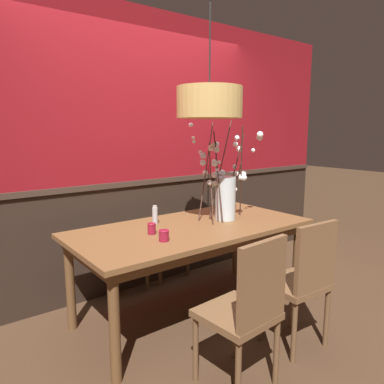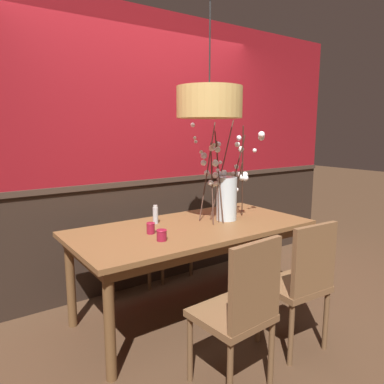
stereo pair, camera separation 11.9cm
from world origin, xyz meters
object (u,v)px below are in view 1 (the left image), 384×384
object	(u,v)px
chair_near_side_left	(247,307)
vase_with_blossoms	(225,192)
chair_near_side_right	(303,278)
pendant_lamp	(209,103)
chair_far_side_right	(159,227)
candle_holder_nearer_center	(152,229)
condiment_bottle	(155,215)
dining_table	(192,235)
candle_holder_nearer_edge	(164,235)
chair_far_side_left	(117,237)

from	to	relation	value
chair_near_side_left	vase_with_blossoms	xyz separation A→B (m)	(0.68, 0.93, 0.49)
chair_near_side_right	pendant_lamp	size ratio (longest dim) A/B	0.92
chair_far_side_right	pendant_lamp	world-z (taller)	pendant_lamp
candle_holder_nearer_center	condiment_bottle	world-z (taller)	condiment_bottle
chair_near_side_right	chair_far_side_right	world-z (taller)	chair_near_side_right
vase_with_blossoms	condiment_bottle	size ratio (longest dim) A/B	5.45
chair_far_side_right	dining_table	bearing A→B (deg)	-105.74
vase_with_blossoms	candle_holder_nearer_edge	xyz separation A→B (m)	(-0.78, -0.21, -0.20)
chair_far_side_left	condiment_bottle	world-z (taller)	condiment_bottle
candle_holder_nearer_center	pendant_lamp	world-z (taller)	pendant_lamp
dining_table	pendant_lamp	size ratio (longest dim) A/B	1.92
chair_far_side_left	chair_near_side_right	size ratio (longest dim) A/B	0.95
candle_holder_nearer_edge	candle_holder_nearer_center	bearing A→B (deg)	83.53
chair_near_side_left	vase_with_blossoms	distance (m)	1.25
condiment_bottle	pendant_lamp	bearing A→B (deg)	-47.60
chair_near_side_right	candle_holder_nearer_edge	distance (m)	1.03
dining_table	condiment_bottle	bearing A→B (deg)	130.94
vase_with_blossoms	chair_near_side_left	bearing A→B (deg)	-126.23
vase_with_blossoms	pendant_lamp	size ratio (longest dim) A/B	0.84
candle_holder_nearer_center	chair_far_side_left	bearing A→B (deg)	81.52
chair_near_side_right	vase_with_blossoms	world-z (taller)	vase_with_blossoms
chair_far_side_right	chair_near_side_left	bearing A→B (deg)	-107.08
chair_near_side_right	condiment_bottle	size ratio (longest dim) A/B	5.95
chair_far_side_left	chair_far_side_right	xyz separation A→B (m)	(0.52, 0.05, 0.00)
condiment_bottle	candle_holder_nearer_edge	bearing A→B (deg)	-114.48
vase_with_blossoms	candle_holder_nearer_center	distance (m)	0.79
chair_near_side_left	chair_far_side_left	bearing A→B (deg)	88.38
vase_with_blossoms	condiment_bottle	bearing A→B (deg)	157.84
chair_near_side_right	candle_holder_nearer_edge	xyz separation A→B (m)	(-0.72, 0.67, 0.29)
dining_table	chair_far_side_left	bearing A→B (deg)	106.45
candle_holder_nearer_edge	pendant_lamp	xyz separation A→B (m)	(0.51, 0.11, 0.95)
vase_with_blossoms	condiment_bottle	xyz separation A→B (m)	(-0.58, 0.24, -0.17)
dining_table	vase_with_blossoms	size ratio (longest dim) A/B	2.28
chair_near_side_right	candle_holder_nearer_center	xyz separation A→B (m)	(-0.70, 0.87, 0.29)
chair_near_side_left	vase_with_blossoms	size ratio (longest dim) A/B	1.11
candle_holder_nearer_center	dining_table	bearing A→B (deg)	-0.09
dining_table	chair_far_side_right	world-z (taller)	chair_far_side_right
chair_near_side_left	dining_table	bearing A→B (deg)	71.60
dining_table	candle_holder_nearer_center	bearing A→B (deg)	179.91
dining_table	vase_with_blossoms	world-z (taller)	vase_with_blossoms
chair_far_side_right	condiment_bottle	distance (m)	0.89
chair_far_side_left	dining_table	bearing A→B (deg)	-73.55
chair_far_side_left	pendant_lamp	distance (m)	1.62
chair_near_side_left	pendant_lamp	size ratio (longest dim) A/B	0.93
vase_with_blossoms	chair_far_side_left	bearing A→B (deg)	125.98
pendant_lamp	candle_holder_nearer_edge	bearing A→B (deg)	-167.89
chair_near_side_right	vase_with_blossoms	size ratio (longest dim) A/B	1.09
candle_holder_nearer_edge	condiment_bottle	xyz separation A→B (m)	(0.20, 0.44, 0.03)
dining_table	chair_near_side_right	distance (m)	0.94
candle_holder_nearer_center	candle_holder_nearer_edge	world-z (taller)	candle_holder_nearer_center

